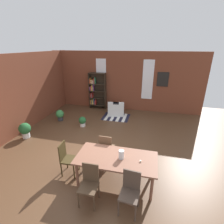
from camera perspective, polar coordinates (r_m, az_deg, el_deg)
name	(u,v)px	position (r m, az deg, el deg)	size (l,w,h in m)	color
ground_plane	(98,156)	(5.71, -4.62, -14.72)	(11.77, 11.77, 0.00)	brown
back_wall_brick	(124,81)	(9.24, 4.05, 10.24)	(8.13, 0.12, 3.10)	brown
window_pane_0	(101,78)	(9.43, -3.64, 11.44)	(0.55, 0.02, 2.01)	white
window_pane_1	(148,80)	(9.02, 11.96, 10.55)	(0.55, 0.02, 2.01)	white
dining_table	(116,160)	(4.44, 1.43, -15.86)	(2.03, 0.99, 0.76)	brown
vase_on_table	(121,154)	(4.31, 3.15, -14.09)	(0.14, 0.14, 0.23)	silver
tealight_candle_0	(141,161)	(4.30, 9.60, -16.03)	(0.04, 0.04, 0.04)	silver
dining_chair_far_left	(106,147)	(5.20, -1.88, -11.86)	(0.41, 0.41, 0.95)	brown
dining_chair_near_right	(130,191)	(3.97, 6.15, -24.87)	(0.44, 0.44, 0.95)	#4A3A2F
dining_chair_near_left	(89,183)	(4.13, -7.65, -22.59)	(0.41, 0.41, 0.95)	#4A3625
dining_chair_head_left	(67,157)	(4.96, -15.00, -14.59)	(0.42, 0.42, 0.95)	#3A2E16
bookshelf_tall	(96,91)	(9.51, -5.32, 7.09)	(0.95, 0.29, 1.99)	#2D2319
armchair_white	(116,109)	(8.73, 1.33, 0.89)	(0.95, 0.95, 0.75)	silver
potted_plant_by_shelf	(60,115)	(8.40, -17.16, -0.88)	(0.38, 0.38, 0.53)	#333338
potted_plant_corner	(25,130)	(7.37, -27.30, -5.30)	(0.44, 0.44, 0.61)	silver
potted_plant_window	(82,121)	(7.60, -9.94, -3.08)	(0.32, 0.32, 0.45)	silver
striped_rug	(116,117)	(8.52, 1.34, -1.65)	(1.31, 1.07, 0.01)	#1E1E33
framed_picture	(163,79)	(9.01, 16.74, 10.50)	(0.56, 0.03, 0.72)	black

